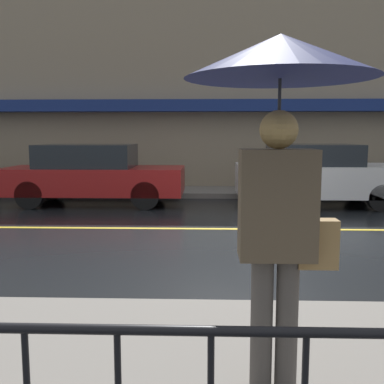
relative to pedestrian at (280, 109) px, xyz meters
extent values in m
plane|color=black|center=(0.38, 5.47, -1.88)|extent=(80.00, 80.00, 0.00)
cube|color=slate|center=(0.38, 10.34, -1.81)|extent=(28.00, 1.79, 0.14)
cube|color=gold|center=(0.38, 5.47, -1.88)|extent=(25.20, 0.12, 0.01)
cube|color=gray|center=(0.38, 11.39, 1.19)|extent=(28.00, 0.30, 6.15)
cube|color=navy|center=(0.38, 10.96, 0.72)|extent=(16.80, 0.55, 0.35)
cylinder|color=#4C4742|center=(-0.08, 0.00, -1.32)|extent=(0.14, 0.14, 0.84)
cylinder|color=#4C4742|center=(0.07, 0.00, -1.32)|extent=(0.14, 0.14, 0.84)
cube|color=brown|center=(0.00, 0.00, -0.57)|extent=(0.45, 0.27, 0.66)
sphere|color=tan|center=(0.00, 0.00, -0.12)|extent=(0.23, 0.23, 0.23)
cylinder|color=#262628|center=(0.00, 0.00, -0.20)|extent=(0.02, 0.02, 0.74)
cone|color=#191E4C|center=(0.00, 0.00, 0.30)|extent=(1.13, 1.13, 0.25)
cube|color=#9E7A47|center=(0.25, 0.00, -0.81)|extent=(0.24, 0.12, 0.30)
cube|color=maroon|center=(-3.22, 8.33, -1.28)|extent=(4.39, 1.73, 0.65)
cube|color=#1E2328|center=(-3.40, 8.33, -0.67)|extent=(2.28, 1.59, 0.56)
cylinder|color=black|center=(-1.86, 9.08, -1.55)|extent=(0.66, 0.22, 0.66)
cylinder|color=black|center=(-1.86, 7.58, -1.55)|extent=(0.66, 0.22, 0.66)
cylinder|color=black|center=(-4.58, 9.08, -1.55)|extent=(0.66, 0.22, 0.66)
cylinder|color=black|center=(-4.58, 7.58, -1.55)|extent=(0.66, 0.22, 0.66)
cube|color=silver|center=(2.30, 8.33, -1.25)|extent=(3.95, 1.87, 0.74)
cube|color=#1E2328|center=(2.14, 8.33, -0.63)|extent=(2.05, 1.72, 0.50)
cylinder|color=black|center=(3.52, 9.15, -1.57)|extent=(0.63, 0.22, 0.63)
cylinder|color=black|center=(3.52, 7.50, -1.57)|extent=(0.63, 0.22, 0.63)
cylinder|color=black|center=(1.07, 9.15, -1.57)|extent=(0.63, 0.22, 0.63)
cylinder|color=black|center=(1.07, 7.50, -1.57)|extent=(0.63, 0.22, 0.63)
camera|label=1|loc=(-0.43, -2.70, -0.15)|focal=42.00mm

